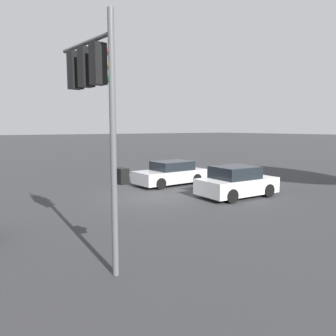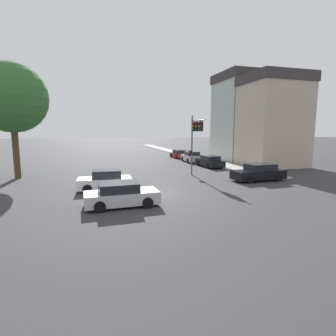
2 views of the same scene
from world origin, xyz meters
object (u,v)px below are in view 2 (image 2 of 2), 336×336
object	(u,v)px
parked_car_0	(210,162)
parked_car_2	(179,154)
street_tree	(12,98)
crossing_car_2	(121,195)
traffic_signal	(196,133)
crossing_car_1	(259,173)
parked_car_1	(191,157)
crossing_car_0	(105,180)

from	to	relation	value
parked_car_0	parked_car_2	xyz separation A→B (m)	(-0.22, 10.85, -0.04)
street_tree	crossing_car_2	bearing A→B (deg)	-55.53
street_tree	parked_car_2	size ratio (longest dim) A/B	2.49
traffic_signal	parked_car_0	xyz separation A→B (m)	(4.13, 5.47, -3.49)
crossing_car_1	parked_car_0	size ratio (longest dim) A/B	1.05
traffic_signal	parked_car_1	bearing A→B (deg)	-116.49
parked_car_2	crossing_car_0	bearing A→B (deg)	145.65
crossing_car_0	street_tree	bearing A→B (deg)	-41.66
crossing_car_0	parked_car_2	bearing A→B (deg)	-119.63
crossing_car_2	parked_car_0	size ratio (longest dim) A/B	0.95
parked_car_0	crossing_car_2	bearing A→B (deg)	136.81
traffic_signal	parked_car_0	bearing A→B (deg)	-133.85
traffic_signal	crossing_car_1	bearing A→B (deg)	133.69
crossing_car_1	parked_car_0	distance (m)	9.16
traffic_signal	parked_car_1	xyz separation A→B (m)	(3.88, 10.81, -3.44)
crossing_car_0	parked_car_2	world-z (taller)	crossing_car_0
crossing_car_1	parked_car_0	world-z (taller)	crossing_car_1
traffic_signal	crossing_car_2	distance (m)	11.93
parked_car_2	traffic_signal	bearing A→B (deg)	164.25
crossing_car_2	parked_car_1	xyz separation A→B (m)	(11.81, 19.01, 0.05)
crossing_car_1	parked_car_1	distance (m)	14.51
parked_car_0	parked_car_1	xyz separation A→B (m)	(-0.26, 5.34, 0.05)
crossing_car_0	parked_car_2	size ratio (longest dim) A/B	0.95
traffic_signal	parked_car_0	world-z (taller)	traffic_signal
crossing_car_2	crossing_car_0	bearing A→B (deg)	96.02
street_tree	parked_car_0	world-z (taller)	street_tree
crossing_car_1	parked_car_1	world-z (taller)	parked_car_1
traffic_signal	crossing_car_1	xyz separation A→B (m)	(4.46, -3.68, -3.45)
parked_car_2	crossing_car_1	bearing A→B (deg)	179.31
parked_car_0	crossing_car_0	bearing A→B (deg)	123.79
crossing_car_1	crossing_car_2	distance (m)	13.19
crossing_car_1	street_tree	bearing A→B (deg)	-21.85
parked_car_0	parked_car_2	world-z (taller)	parked_car_0
crossing_car_0	crossing_car_1	xyz separation A→B (m)	(13.05, -0.07, -0.00)
street_tree	parked_car_0	distance (m)	21.29
parked_car_0	parked_car_1	world-z (taller)	parked_car_1
street_tree	crossing_car_1	size ratio (longest dim) A/B	2.17
traffic_signal	crossing_car_1	size ratio (longest dim) A/B	1.22
parked_car_1	parked_car_2	world-z (taller)	parked_car_1
crossing_car_0	traffic_signal	bearing A→B (deg)	-154.70
crossing_car_0	crossing_car_1	size ratio (longest dim) A/B	0.83
street_tree	crossing_car_1	distance (m)	22.71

